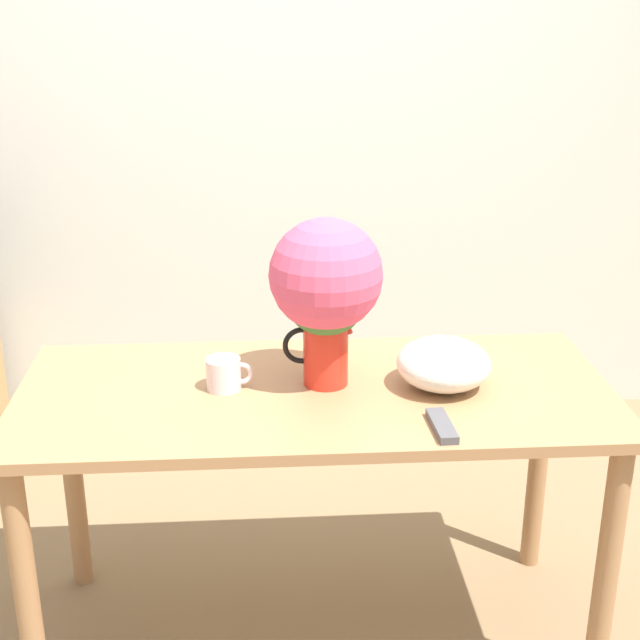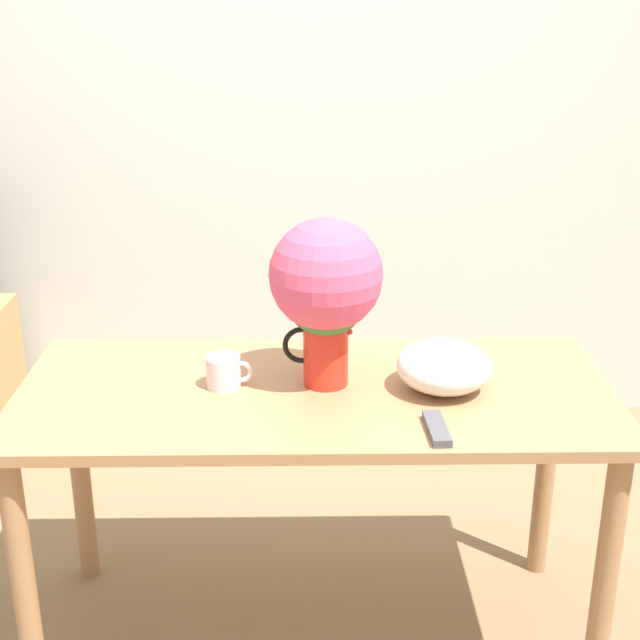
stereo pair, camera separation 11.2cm
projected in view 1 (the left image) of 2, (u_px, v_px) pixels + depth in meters
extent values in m
cube|color=silver|center=(279.00, 115.00, 3.57)|extent=(8.00, 0.05, 2.60)
cube|color=#A3754C|center=(315.00, 394.00, 2.36)|extent=(1.57, 0.70, 0.03)
cylinder|color=#A3754C|center=(27.00, 599.00, 2.18)|extent=(0.06, 0.06, 0.76)
cylinder|color=#A3754C|center=(606.00, 575.00, 2.27)|extent=(0.06, 0.06, 0.76)
cylinder|color=#A3754C|center=(73.00, 476.00, 2.72)|extent=(0.06, 0.06, 0.76)
cylinder|color=#A3754C|center=(538.00, 460.00, 2.82)|extent=(0.06, 0.06, 0.76)
cylinder|color=red|center=(326.00, 348.00, 2.35)|extent=(0.12, 0.12, 0.20)
cone|color=red|center=(345.00, 323.00, 2.33)|extent=(0.04, 0.04, 0.05)
torus|color=black|center=(302.00, 345.00, 2.34)|extent=(0.10, 0.01, 0.10)
sphere|color=#3D7033|center=(326.00, 294.00, 2.30)|extent=(0.22, 0.22, 0.22)
sphere|color=#DB4C70|center=(326.00, 275.00, 2.28)|extent=(0.30, 0.30, 0.30)
cylinder|color=silver|center=(223.00, 374.00, 2.34)|extent=(0.09, 0.09, 0.09)
torus|color=silver|center=(242.00, 373.00, 2.34)|extent=(0.06, 0.01, 0.06)
ellipsoid|color=silver|center=(444.00, 364.00, 2.34)|extent=(0.25, 0.25, 0.13)
cube|color=#4C4C51|center=(442.00, 426.00, 2.13)|extent=(0.05, 0.16, 0.02)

